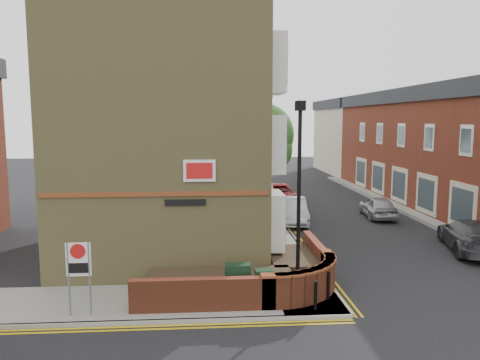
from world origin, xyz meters
name	(u,v)px	position (x,y,z in m)	size (l,w,h in m)	color
ground	(251,321)	(0.00, 0.00, 0.00)	(120.00, 120.00, 0.00)	black
pavement_corner	(137,303)	(-3.50, 1.50, 0.06)	(13.00, 3.00, 0.12)	gray
pavement_main	(258,212)	(2.00, 16.00, 0.06)	(2.00, 32.00, 0.12)	gray
pavement_far	(450,219)	(13.00, 13.00, 0.06)	(4.00, 40.00, 0.12)	gray
kerb_side	(130,323)	(-3.50, 0.00, 0.06)	(13.00, 0.15, 0.12)	gray
kerb_main_near	(274,211)	(3.00, 16.00, 0.06)	(0.15, 32.00, 0.12)	gray
kerb_main_far	(417,219)	(11.00, 13.00, 0.06)	(0.15, 40.00, 0.12)	gray
yellow_lines_side	(128,328)	(-3.50, -0.25, 0.01)	(13.00, 0.28, 0.01)	gold
yellow_lines_main	(278,212)	(3.25, 16.00, 0.01)	(0.28, 32.00, 0.01)	gold
corner_building	(170,111)	(-2.84, 8.00, 6.23)	(8.95, 10.40, 13.60)	#91844D
garden_wall	(244,290)	(0.00, 2.50, 0.00)	(6.80, 6.00, 1.20)	brown
lamppost	(299,201)	(1.60, 1.20, 3.34)	(0.25, 0.50, 6.30)	black
utility_cabinet_large	(238,282)	(-0.30, 1.30, 0.72)	(0.80, 0.45, 1.20)	black
utility_cabinet_small	(264,287)	(0.50, 1.00, 0.67)	(0.55, 0.40, 1.10)	black
bollard_near	(316,295)	(2.00, 0.40, 0.57)	(0.11, 0.11, 0.90)	black
bollard_far	(328,286)	(2.60, 1.20, 0.57)	(0.11, 0.11, 0.90)	black
zone_sign	(79,265)	(-5.00, 0.50, 1.64)	(0.72, 0.07, 2.20)	slate
far_terrace	(444,147)	(14.50, 17.00, 4.04)	(5.40, 30.40, 8.00)	brown
far_terrace_cream	(348,136)	(14.50, 38.00, 4.05)	(5.40, 12.40, 8.00)	beige
tree_near	(262,140)	(2.00, 14.05, 4.70)	(3.64, 3.65, 6.70)	#382B1E
tree_mid	(250,128)	(2.00, 22.05, 5.20)	(4.03, 4.03, 7.42)	#382B1E
tree_far	(242,130)	(2.00, 30.05, 4.91)	(3.81, 3.81, 7.00)	#382B1E
traffic_light_assembly	(251,157)	(2.40, 25.00, 2.78)	(0.20, 0.16, 4.20)	black
silver_car_near	(292,211)	(3.60, 12.88, 0.71)	(1.50, 4.31, 1.42)	#A2A5A9
red_car_main	(278,195)	(3.60, 18.11, 0.75)	(2.49, 5.40, 1.50)	maroon
grey_car_far	(471,235)	(10.50, 6.56, 0.73)	(2.03, 5.00, 1.45)	#333439
silver_car_far	(378,207)	(9.00, 14.00, 0.66)	(1.56, 3.88, 1.32)	#95989C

